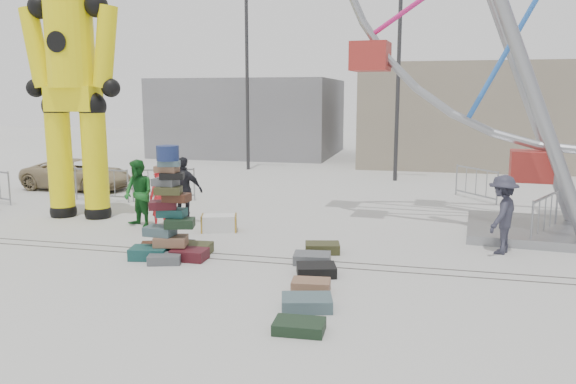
% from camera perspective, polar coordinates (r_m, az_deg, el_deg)
% --- Properties ---
extents(ground, '(90.00, 90.00, 0.00)m').
position_cam_1_polar(ground, '(11.68, -7.67, -7.63)').
color(ground, '#9E9E99').
rests_on(ground, ground).
extents(track_line_near, '(40.00, 0.04, 0.01)m').
position_cam_1_polar(track_line_near, '(12.21, -6.64, -6.81)').
color(track_line_near, '#47443F').
rests_on(track_line_near, ground).
extents(track_line_far, '(40.00, 0.04, 0.01)m').
position_cam_1_polar(track_line_far, '(12.58, -6.01, -6.31)').
color(track_line_far, '#47443F').
rests_on(track_line_far, ground).
extents(building_right, '(12.00, 8.00, 5.00)m').
position_cam_1_polar(building_right, '(30.52, 19.23, 7.41)').
color(building_right, gray).
rests_on(building_right, ground).
extents(building_left, '(10.00, 8.00, 4.40)m').
position_cam_1_polar(building_left, '(33.93, -3.75, 7.61)').
color(building_left, gray).
rests_on(building_left, ground).
extents(lamp_post_right, '(1.41, 0.25, 8.00)m').
position_cam_1_polar(lamp_post_right, '(23.41, 11.39, 12.05)').
color(lamp_post_right, '#2D2D30').
rests_on(lamp_post_right, ground).
extents(lamp_post_left, '(1.41, 0.25, 8.00)m').
position_cam_1_polar(lamp_post_left, '(26.62, -3.98, 11.92)').
color(lamp_post_left, '#2D2D30').
rests_on(lamp_post_left, ground).
extents(suitcase_tower, '(1.73, 1.53, 2.44)m').
position_cam_1_polar(suitcase_tower, '(12.44, -11.84, -3.43)').
color(suitcase_tower, '#184A48').
rests_on(suitcase_tower, ground).
extents(crash_test_dummy, '(2.93, 1.29, 7.40)m').
position_cam_1_polar(crash_test_dummy, '(17.03, -21.07, 10.56)').
color(crash_test_dummy, black).
rests_on(crash_test_dummy, ground).
extents(steamer_trunk, '(1.02, 0.77, 0.42)m').
position_cam_1_polar(steamer_trunk, '(14.67, -7.02, -3.16)').
color(steamer_trunk, silver).
rests_on(steamer_trunk, ground).
extents(row_case_0, '(0.85, 0.66, 0.22)m').
position_cam_1_polar(row_case_0, '(12.64, 3.52, -5.68)').
color(row_case_0, '#3A3B1D').
rests_on(row_case_0, ground).
extents(row_case_1, '(0.82, 0.64, 0.21)m').
position_cam_1_polar(row_case_1, '(11.87, 2.46, -6.74)').
color(row_case_1, '#565A5E').
rests_on(row_case_1, ground).
extents(row_case_2, '(0.88, 0.76, 0.21)m').
position_cam_1_polar(row_case_2, '(11.10, 2.89, -7.92)').
color(row_case_2, black).
rests_on(row_case_2, ground).
extents(row_case_3, '(0.72, 0.52, 0.22)m').
position_cam_1_polar(row_case_3, '(10.21, 2.34, -9.50)').
color(row_case_3, '#885E45').
rests_on(row_case_3, ground).
extents(row_case_4, '(0.94, 0.76, 0.21)m').
position_cam_1_polar(row_case_4, '(9.43, 1.92, -11.17)').
color(row_case_4, '#455D62').
rests_on(row_case_4, ground).
extents(row_case_5, '(0.78, 0.54, 0.17)m').
position_cam_1_polar(row_case_5, '(8.59, 1.14, -13.48)').
color(row_case_5, black).
rests_on(row_case_5, ground).
extents(barricade_dummy_b, '(2.00, 0.20, 1.10)m').
position_cam_1_polar(barricade_dummy_b, '(19.66, -18.43, 0.71)').
color(barricade_dummy_b, gray).
rests_on(barricade_dummy_b, ground).
extents(barricade_dummy_c, '(1.90, 0.82, 1.10)m').
position_cam_1_polar(barricade_dummy_c, '(19.08, -12.50, 0.72)').
color(barricade_dummy_c, gray).
rests_on(barricade_dummy_c, ground).
extents(barricade_wheel_front, '(0.98, 1.83, 1.10)m').
position_cam_1_polar(barricade_wheel_front, '(15.08, 24.63, -2.32)').
color(barricade_wheel_front, gray).
rests_on(barricade_wheel_front, ground).
extents(barricade_wheel_back, '(1.26, 1.68, 1.10)m').
position_cam_1_polar(barricade_wheel_back, '(19.89, 18.55, 0.81)').
color(barricade_wheel_back, gray).
rests_on(barricade_wheel_back, ground).
extents(pedestrian_red, '(0.58, 0.40, 1.52)m').
position_cam_1_polar(pedestrian_red, '(15.37, -12.92, -0.66)').
color(pedestrian_red, red).
rests_on(pedestrian_red, ground).
extents(pedestrian_green, '(1.09, 1.00, 1.81)m').
position_cam_1_polar(pedestrian_green, '(15.45, -14.94, -0.15)').
color(pedestrian_green, '#165A1E').
rests_on(pedestrian_green, ground).
extents(pedestrian_black, '(1.08, 0.48, 1.83)m').
position_cam_1_polar(pedestrian_black, '(15.63, -10.51, 0.18)').
color(pedestrian_black, black).
rests_on(pedestrian_black, ground).
extents(pedestrian_grey, '(1.06, 1.30, 1.76)m').
position_cam_1_polar(pedestrian_grey, '(13.29, 20.93, -2.14)').
color(pedestrian_grey, '#2A2B38').
rests_on(pedestrian_grey, ground).
extents(parked_suv, '(4.18, 2.12, 1.13)m').
position_cam_1_polar(parked_suv, '(22.44, -20.61, 1.70)').
color(parked_suv, '#958360').
rests_on(parked_suv, ground).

